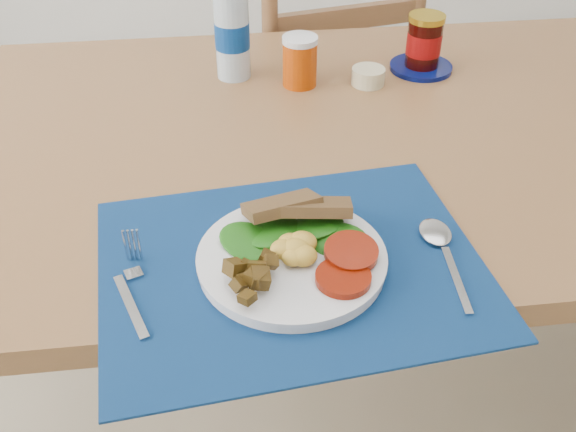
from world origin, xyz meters
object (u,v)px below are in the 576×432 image
object	(u,v)px
jam_on_saucer	(424,46)
juice_glass	(300,63)
water_bottle	(232,27)
chair_far	(326,58)
breakfast_plate	(288,257)

from	to	relation	value
jam_on_saucer	juice_glass	bearing A→B (deg)	-171.63
water_bottle	jam_on_saucer	world-z (taller)	water_bottle
water_bottle	chair_far	bearing A→B (deg)	57.43
juice_glass	jam_on_saucer	bearing A→B (deg)	8.37
chair_far	juice_glass	size ratio (longest dim) A/B	12.93
chair_far	breakfast_plate	xyz separation A→B (m)	(-0.22, -0.99, 0.18)
breakfast_plate	juice_glass	distance (m)	0.54
chair_far	jam_on_saucer	world-z (taller)	chair_far
breakfast_plate	juice_glass	size ratio (longest dim) A/B	2.69
chair_far	juice_glass	distance (m)	0.52
juice_glass	breakfast_plate	bearing A→B (deg)	-99.31
chair_far	breakfast_plate	size ratio (longest dim) A/B	4.81
chair_far	breakfast_plate	distance (m)	1.03
jam_on_saucer	water_bottle	bearing A→B (deg)	177.66
chair_far	jam_on_saucer	xyz separation A→B (m)	(0.12, -0.42, 0.21)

